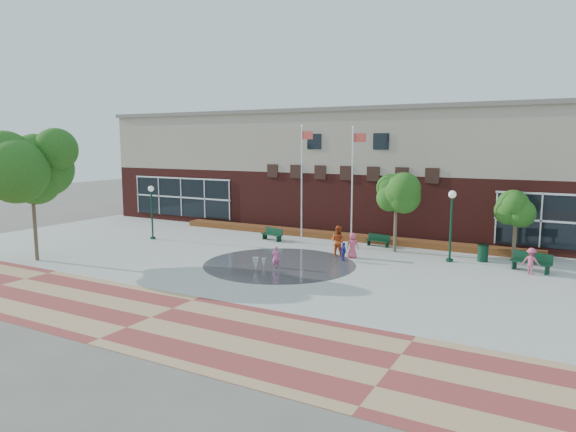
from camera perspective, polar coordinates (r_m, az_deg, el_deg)
The scene contains 24 objects.
ground at distance 26.13m, azimuth -4.26°, elevation -6.75°, with size 120.00×120.00×0.00m, color #666056.
plaza_concrete at distance 29.46m, azimuth -0.00°, elevation -5.00°, with size 46.00×18.00×0.01m, color #A8A8A0.
paver_band at distance 20.88m, azimuth -14.99°, elevation -10.86°, with size 46.00×6.00×0.01m, color brown.
splash_pad at distance 28.61m, azimuth -0.97°, elevation -5.40°, with size 8.40×8.40×0.01m, color #383A3D.
library_building at distance 41.06m, azimuth 9.15°, elevation 5.16°, with size 44.40×10.40×9.20m.
flower_bed at distance 36.16m, azimuth 5.82°, elevation -2.58°, with size 26.00×1.20×0.40m, color #A31013.
flagpole_left at distance 33.96m, azimuth 1.59°, elevation 4.23°, with size 0.92×0.18×7.88m.
flagpole_right at distance 32.58m, azimuth 7.22°, elevation 3.87°, with size 0.95×0.16×7.72m.
lamp_left at distance 36.88m, azimuth -14.91°, elevation 1.05°, with size 0.40×0.40×3.75m.
lamp_right at distance 30.18m, azimuth 17.69°, elevation -0.20°, with size 0.43×0.43×4.07m.
bench_left at distance 35.43m, azimuth -1.79°, elevation -2.31°, with size 1.78×0.95×0.86m.
bench_mid at distance 33.94m, azimuth 9.96°, elevation -2.94°, with size 1.61×0.63×0.79m.
bench_right at distance 29.79m, azimuth 25.36°, elevation -5.02°, with size 2.08×1.14×1.01m.
trash_can at distance 31.17m, azimuth 20.84°, elevation -3.85°, with size 0.61×0.61×1.01m.
tree_big_left at distance 32.23m, azimuth -26.69°, elevation 5.04°, with size 4.76×4.76×7.61m.
tree_mid at distance 31.94m, azimuth 11.93°, elevation 2.12°, with size 2.81×2.81×4.74m.
tree_small_right at distance 31.96m, azimuth 24.05°, elevation 0.99°, with size 2.50×2.50×4.27m.
water_jet_a at distance 27.37m, azimuth -3.62°, elevation -6.05°, with size 0.34×0.34×0.67m, color white.
water_jet_b at distance 28.00m, azimuth -2.72°, elevation -5.72°, with size 0.22×0.22×0.48m, color white.
child_splash at distance 27.63m, azimuth -1.35°, elevation -4.61°, with size 0.44×0.29×1.21m, color #EF579A.
adult_red at distance 30.56m, azimuth 5.56°, elevation -2.79°, with size 0.90×0.70×1.86m, color #C2491B.
adult_pink at distance 30.23m, azimuth 7.19°, elevation -3.27°, with size 0.74×0.48×1.51m, color #EE4F70.
child_blue at distance 29.43m, azimuth 6.19°, elevation -3.99°, with size 0.64×0.27×1.09m, color #322FA5.
person_bench at distance 29.09m, azimuth 25.40°, elevation -4.58°, with size 0.90×0.52×1.39m, color #D34E72.
Camera 1 is at (13.83, -21.13, 6.71)m, focal length 32.00 mm.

